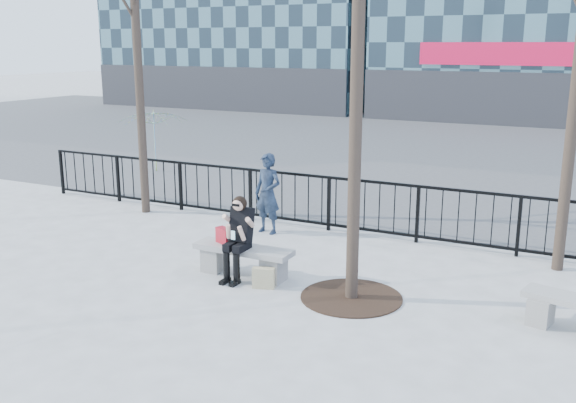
% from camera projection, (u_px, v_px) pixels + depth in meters
% --- Properties ---
extents(ground, '(120.00, 120.00, 0.00)m').
position_uv_depth(ground, '(244.00, 275.00, 10.36)').
color(ground, gray).
rests_on(ground, ground).
extents(street_surface, '(60.00, 23.00, 0.01)m').
position_uv_depth(street_surface, '(453.00, 146.00, 23.36)').
color(street_surface, '#474747').
rests_on(street_surface, ground).
extents(railing, '(14.00, 0.06, 1.10)m').
position_uv_depth(railing, '(320.00, 202.00, 12.82)').
color(railing, black).
rests_on(railing, ground).
extents(tree_grate, '(1.50, 1.50, 0.02)m').
position_uv_depth(tree_grate, '(351.00, 297.00, 9.44)').
color(tree_grate, black).
rests_on(tree_grate, ground).
extents(bench_main, '(1.65, 0.46, 0.49)m').
position_uv_depth(bench_main, '(243.00, 258.00, 10.28)').
color(bench_main, slate).
rests_on(bench_main, ground).
extents(seated_woman, '(0.50, 0.64, 1.34)m').
position_uv_depth(seated_woman, '(238.00, 238.00, 10.06)').
color(seated_woman, black).
rests_on(seated_woman, ground).
extents(handbag, '(0.34, 0.26, 0.25)m').
position_uv_depth(handbag, '(224.00, 236.00, 10.38)').
color(handbag, '#A91421').
rests_on(handbag, bench_main).
extents(shopping_bag, '(0.36, 0.22, 0.32)m').
position_uv_depth(shopping_bag, '(264.00, 278.00, 9.79)').
color(shopping_bag, beige).
rests_on(shopping_bag, ground).
extents(standing_man, '(0.63, 0.46, 1.58)m').
position_uv_depth(standing_man, '(268.00, 194.00, 12.52)').
color(standing_man, black).
rests_on(standing_man, ground).
extents(vendor_umbrella, '(2.12, 2.15, 1.81)m').
position_uv_depth(vendor_umbrella, '(154.00, 141.00, 18.53)').
color(vendor_umbrella, yellow).
rests_on(vendor_umbrella, ground).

